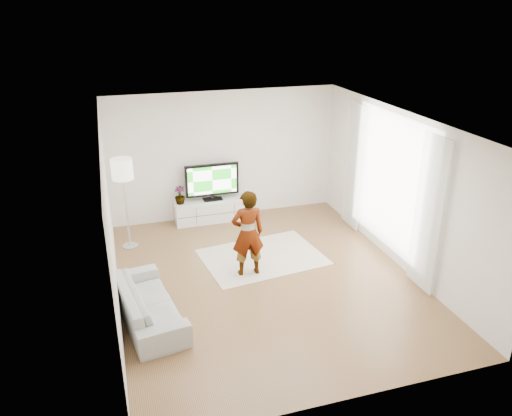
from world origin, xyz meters
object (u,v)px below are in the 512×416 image
object	(u,v)px
television	(212,181)
sofa	(148,303)
media_console	(213,210)
floor_lamp	(122,173)
player	(248,233)
rug	(262,257)

from	to	relation	value
television	sofa	bearing A→B (deg)	-117.29
media_console	television	size ratio (longest dim) A/B	1.45
floor_lamp	television	bearing A→B (deg)	23.20
media_console	television	xyz separation A→B (m)	(-0.00, 0.03, 0.68)
television	floor_lamp	world-z (taller)	floor_lamp
player	floor_lamp	size ratio (longest dim) A/B	0.87
media_console	player	xyz separation A→B (m)	(0.08, -2.48, 0.56)
media_console	sofa	size ratio (longest dim) A/B	0.87
player	rug	bearing A→B (deg)	-128.80
sofa	floor_lamp	size ratio (longest dim) A/B	1.08
rug	player	bearing A→B (deg)	-130.35
floor_lamp	player	bearing A→B (deg)	-41.14
television	player	distance (m)	2.51
media_console	rug	size ratio (longest dim) A/B	0.77
media_console	floor_lamp	xyz separation A→B (m)	(-1.87, -0.77, 1.29)
television	floor_lamp	bearing A→B (deg)	-156.80
sofa	television	bearing A→B (deg)	-36.13
television	player	size ratio (longest dim) A/B	0.75
media_console	sofa	bearing A→B (deg)	-117.48
sofa	rug	bearing A→B (deg)	-67.36
television	rug	world-z (taller)	television
rug	sofa	distance (m)	2.66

